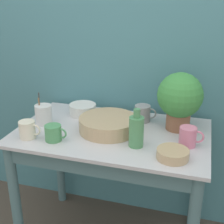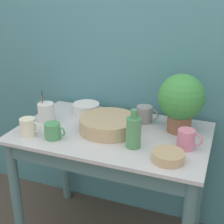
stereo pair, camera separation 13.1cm
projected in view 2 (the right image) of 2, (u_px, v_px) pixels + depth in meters
wall_back at (134, 52)px, 2.02m from camera, size 6.00×0.05×2.40m
counter_table at (111, 159)px, 1.86m from camera, size 1.11×0.69×0.81m
potted_plant at (181, 100)px, 1.75m from camera, size 0.26×0.26×0.34m
bowl_wash_large at (108, 124)px, 1.81m from camera, size 0.34×0.34×0.08m
bottle_tall at (134, 132)px, 1.61m from camera, size 0.08×0.08×0.21m
mug_green at (53, 131)px, 1.72m from camera, size 0.13×0.09×0.09m
mug_cream at (28, 127)px, 1.75m from camera, size 0.13×0.09×0.10m
mug_pink at (187, 139)px, 1.60m from camera, size 0.13×0.09×0.10m
mug_grey at (145, 114)px, 1.92m from camera, size 0.14×0.10×0.10m
bowl_small_enamel_white at (86, 109)px, 2.06m from camera, size 0.18×0.18×0.07m
bowl_small_tan at (168, 156)px, 1.50m from camera, size 0.16×0.16×0.05m
utensil_cup at (46, 112)px, 1.93m from camera, size 0.10×0.10×0.20m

